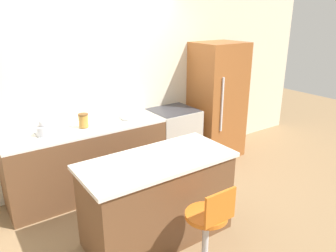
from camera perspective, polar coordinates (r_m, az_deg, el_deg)
name	(u,v)px	position (r m, az deg, el deg)	size (l,w,h in m)	color
ground_plane	(122,195)	(4.41, -7.97, -11.80)	(14.00, 14.00, 0.00)	#8E704C
wall_back	(95,88)	(4.48, -12.54, 6.43)	(8.00, 0.06, 2.60)	beige
back_counter	(88,161)	(4.36, -13.72, -5.88)	(2.01, 0.60, 0.91)	brown
kitchen_island	(158,198)	(3.45, -1.79, -12.50)	(1.55, 0.72, 0.90)	brown
oven_range	(173,139)	(4.94, 0.92, -2.21)	(0.66, 0.61, 0.91)	#B7B2A8
refrigerator	(217,101)	(5.29, 8.55, 4.34)	(0.76, 0.66, 1.83)	#995628
stool_chair	(208,230)	(3.07, 6.97, -17.55)	(0.38, 0.38, 0.89)	#B7B7BC
kettle	(44,129)	(4.05, -20.75, -0.48)	(0.18, 0.18, 0.19)	silver
mixing_bowl	(130,115)	(4.43, -6.68, 1.85)	(0.24, 0.24, 0.07)	white
canister_jar	(83,120)	(4.17, -14.51, 0.94)	(0.12, 0.12, 0.17)	#B77F33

